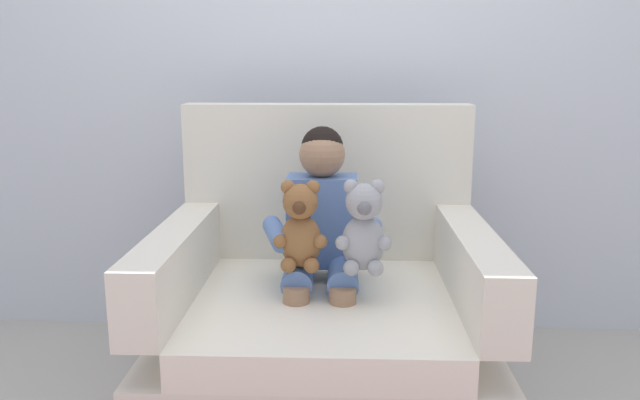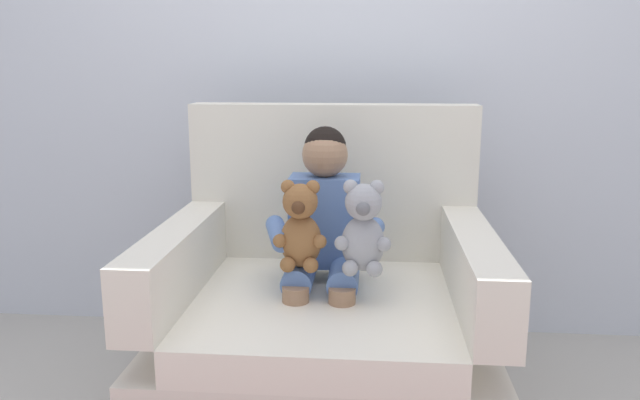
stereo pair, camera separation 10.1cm
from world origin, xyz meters
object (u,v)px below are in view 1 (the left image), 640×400
plush_grey (363,229)px  plush_brown (301,228)px  seated_child (321,228)px  armchair (324,319)px

plush_grey → plush_brown: size_ratio=1.03×
seated_child → plush_grey: (0.15, -0.17, 0.05)m
plush_brown → armchair: bearing=61.1°
armchair → seated_child: size_ratio=1.42×
armchair → seated_child: armchair is taller
plush_grey → plush_brown: (-0.21, 0.02, -0.00)m
plush_grey → plush_brown: 0.22m
seated_child → plush_grey: seated_child is taller
seated_child → plush_grey: size_ratio=2.58×
armchair → plush_grey: armchair is taller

